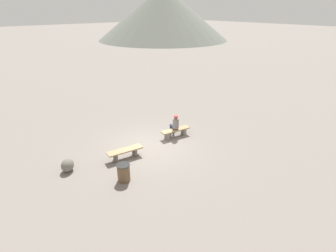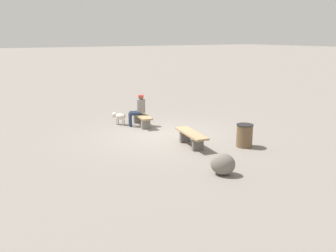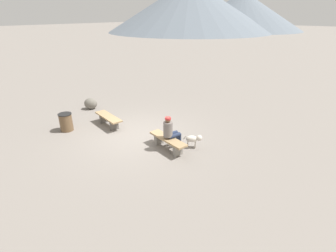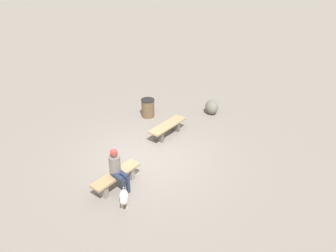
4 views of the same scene
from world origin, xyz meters
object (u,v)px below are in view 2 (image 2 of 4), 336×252
Objects in this scene: bench_left at (191,136)px; dog at (119,116)px; seated_person at (139,108)px; bench_right at (141,118)px; trash_bin at (244,136)px; boulder at (223,164)px.

dog is at bearing 21.64° from bench_left.
bench_left is at bearing -159.63° from seated_person.
trash_bin is (-4.26, -1.57, 0.06)m from bench_right.
seated_person is at bearing 21.17° from trash_bin.
dog reaches higher than bench_right.
dog is 6.38m from boulder.
bench_left is 2.56m from boulder.
seated_person is (3.34, 0.22, 0.38)m from bench_left.
seated_person reaches higher than bench_right.
bench_right is 2.65× the size of boulder.
boulder is at bearing 144.99° from dog.
dog is 5.39m from trash_bin.
trash_bin is at bearing -114.08° from bench_left.
dog is at bearing 25.10° from trash_bin.
seated_person is 5.83m from boulder.
bench_left is 1.38× the size of seated_person.
boulder reaches higher than bench_right.
boulder is (-5.76, 0.59, -0.03)m from bench_right.
seated_person reaches higher than trash_bin.
seated_person is (0.03, 0.10, 0.40)m from bench_right.
dog is at bearing 58.71° from bench_right.
dog reaches higher than bench_left.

